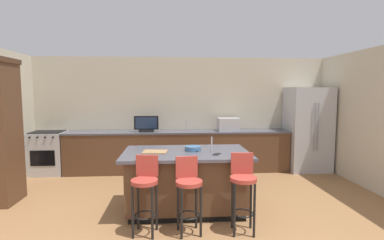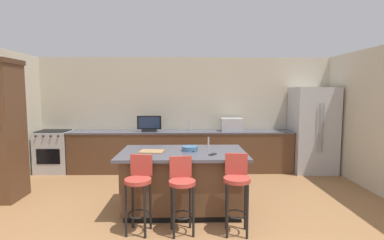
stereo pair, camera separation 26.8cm
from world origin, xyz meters
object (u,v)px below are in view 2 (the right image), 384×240
Objects in this scene: microwave at (232,125)px; bar_stool_left at (139,187)px; fruit_bowl at (190,148)px; cabinet_tower at (0,128)px; cutting_board at (152,151)px; tv_monitor at (149,124)px; refrigerator at (313,130)px; range_oven at (54,151)px; bar_stool_right at (237,186)px; tv_remote at (193,150)px; cell_phone at (213,154)px; bar_stool_center at (182,188)px; kitchen_island at (183,180)px.

bar_stool_left is (-1.63, -2.89, -0.47)m from microwave.
fruit_bowl is at bearing 57.34° from bar_stool_left.
cabinet_tower reaches higher than cutting_board.
microwave is at bearing 1.60° from tv_monitor.
fruit_bowl is at bearing -143.56° from refrigerator.
range_oven is 2.24m from tv_monitor.
bar_stool_left is at bearing -131.84° from fruit_bowl.
cutting_board is (2.57, -0.55, -0.29)m from cabinet_tower.
range_oven is 4.66m from bar_stool_right.
bar_stool_right is 5.95× the size of tv_remote.
refrigerator reaches higher than bar_stool_right.
range_oven reaches higher than cell_phone.
microwave is at bearing 60.75° from bar_stool_center.
bar_stool_left is 1.02× the size of bar_stool_center.
tv_monitor is 3.27m from bar_stool_right.
bar_stool_left reaches higher than cell_phone.
refrigerator reaches higher than kitchen_island.
kitchen_island is 0.71m from bar_stool_center.
refrigerator is 12.71× the size of cell_phone.
bar_stool_center is 0.88m from cutting_board.
tv_monitor is at bearing 35.95° from cabinet_tower.
refrigerator is at bearing 36.44° from fruit_bowl.
bar_stool_center is 3.99× the size of fruit_bowl.
tv_remote is at bearing 54.14° from bar_stool_left.
tv_monitor reaches higher than bar_stool_left.
range_oven is 6.29× the size of cell_phone.
cabinet_tower is 9.61× the size of fruit_bowl.
fruit_bowl is at bearing -114.39° from microwave.
cabinet_tower reaches higher than refrigerator.
cell_phone is (-2.47, -2.35, -0.04)m from refrigerator.
fruit_bowl reaches higher than kitchen_island.
cutting_board is at bearing 91.07° from bar_stool_left.
bar_stool_right reaches higher than bar_stool_center.
cabinet_tower is at bearing 177.32° from tv_remote.
tv_monitor is at bearing 98.17° from cutting_board.
bar_stool_left is 1.05m from tv_remote.
bar_stool_center is at bearing -90.42° from kitchen_island.
range_oven is 3.36m from cutting_board.
cabinet_tower is at bearing 171.72° from fruit_bowl.
tv_remote is at bearing 170.89° from cell_phone.
cell_phone is at bearing -12.18° from cutting_board.
microwave is 2.36m from fruit_bowl.
bar_stool_right reaches higher than cutting_board.
range_oven is (-5.84, 0.08, -0.48)m from refrigerator.
tv_remote is at bearing 10.67° from kitchen_island.
refrigerator is 3.46m from tv_remote.
bar_stool_left reaches higher than range_oven.
kitchen_island is at bearing -174.00° from cell_phone.
cell_phone is at bearing -12.05° from cabinet_tower.
tv_remote is (-2.75, -2.10, -0.03)m from refrigerator.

